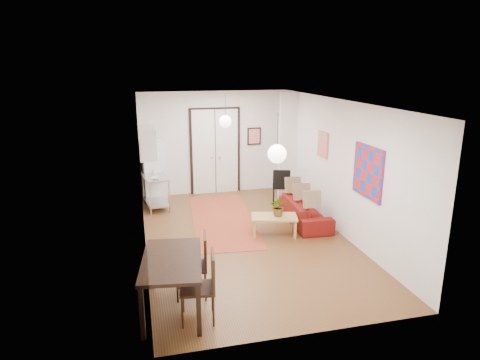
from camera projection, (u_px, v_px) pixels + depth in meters
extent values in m
plane|color=brown|center=(245.00, 238.00, 9.22)|extent=(7.00, 7.00, 0.00)
cube|color=white|center=(246.00, 102.00, 8.45)|extent=(4.20, 7.00, 0.02)
cube|color=white|center=(215.00, 143.00, 12.12)|extent=(4.20, 0.02, 2.90)
cube|color=white|center=(312.00, 237.00, 5.56)|extent=(4.20, 0.02, 2.90)
cube|color=white|center=(142.00, 179.00, 8.36)|extent=(0.02, 7.00, 2.90)
cube|color=white|center=(339.00, 167.00, 9.32)|extent=(0.02, 7.00, 2.90)
cube|color=white|center=(215.00, 152.00, 12.14)|extent=(1.44, 0.06, 2.50)
cube|color=white|center=(288.00, 146.00, 11.65)|extent=(0.50, 0.10, 2.90)
cube|color=silver|center=(147.00, 142.00, 9.68)|extent=(0.35, 1.00, 0.70)
cube|color=red|center=(368.00, 172.00, 8.09)|extent=(0.05, 1.00, 1.00)
cube|color=beige|center=(323.00, 145.00, 9.97)|extent=(0.05, 0.50, 0.60)
cube|color=red|center=(254.00, 136.00, 12.31)|extent=(0.40, 0.03, 0.50)
cube|color=olive|center=(140.00, 137.00, 10.11)|extent=(0.03, 0.44, 0.54)
sphere|color=white|center=(225.00, 121.00, 10.50)|extent=(0.30, 0.30, 0.30)
cylinder|color=black|center=(225.00, 105.00, 10.39)|extent=(0.01, 0.01, 0.50)
sphere|color=white|center=(277.00, 154.00, 6.75)|extent=(0.30, 0.30, 0.30)
cylinder|color=black|center=(278.00, 129.00, 6.65)|extent=(0.01, 0.01, 0.50)
cube|color=#AC432B|center=(222.00, 219.00, 10.28)|extent=(1.71, 3.86, 0.01)
imported|color=maroon|center=(305.00, 211.00, 10.03)|extent=(1.93, 0.84, 0.55)
cube|color=#A88B4F|center=(274.00, 217.00, 9.27)|extent=(1.08, 0.77, 0.04)
cube|color=#A88B4F|center=(258.00, 232.00, 9.02)|extent=(0.07, 0.07, 0.39)
cube|color=#A88B4F|center=(296.00, 228.00, 9.22)|extent=(0.07, 0.07, 0.39)
cube|color=#A88B4F|center=(252.00, 225.00, 9.43)|extent=(0.07, 0.07, 0.39)
cube|color=#A88B4F|center=(289.00, 221.00, 9.63)|extent=(0.07, 0.07, 0.39)
imported|color=#2C612E|center=(279.00, 206.00, 9.23)|extent=(0.45, 0.41, 0.42)
cube|color=#ADAFB2|center=(155.00, 177.00, 10.92)|extent=(0.70, 1.17, 0.04)
cube|color=#ADAFB2|center=(156.00, 201.00, 11.10)|extent=(0.66, 1.13, 0.03)
cylinder|color=#ADAFB2|center=(147.00, 199.00, 10.50)|extent=(0.04, 0.04, 0.83)
cylinder|color=#ADAFB2|center=(167.00, 197.00, 10.61)|extent=(0.04, 0.04, 0.83)
cylinder|color=#ADAFB2|center=(146.00, 187.00, 11.46)|extent=(0.04, 0.04, 0.83)
cylinder|color=#ADAFB2|center=(164.00, 186.00, 11.57)|extent=(0.04, 0.04, 0.83)
imported|color=silver|center=(156.00, 178.00, 10.63)|extent=(0.25, 0.25, 0.05)
imported|color=teal|center=(154.00, 170.00, 11.13)|extent=(0.10, 0.10, 0.18)
cube|color=white|center=(154.00, 171.00, 11.55)|extent=(0.66, 0.66, 1.65)
cube|color=black|center=(172.00, 260.00, 6.33)|extent=(1.06, 1.62, 0.05)
cube|color=black|center=(149.00, 315.00, 5.70)|extent=(0.07, 0.07, 0.78)
cube|color=black|center=(205.00, 308.00, 5.87)|extent=(0.07, 0.07, 0.78)
cube|color=black|center=(146.00, 268.00, 7.02)|extent=(0.07, 0.07, 0.78)
cube|color=black|center=(192.00, 263.00, 7.19)|extent=(0.07, 0.07, 0.78)
cube|color=#331B10|center=(191.00, 267.00, 6.82)|extent=(0.56, 0.54, 0.04)
cube|color=#331B10|center=(189.00, 245.00, 6.96)|extent=(0.10, 0.48, 0.52)
cylinder|color=#331B10|center=(180.00, 289.00, 6.63)|extent=(0.03, 0.03, 0.50)
cylinder|color=#331B10|center=(207.00, 286.00, 6.73)|extent=(0.03, 0.03, 0.50)
cylinder|color=#331B10|center=(177.00, 276.00, 7.04)|extent=(0.03, 0.03, 0.50)
cylinder|color=#331B10|center=(202.00, 273.00, 7.14)|extent=(0.03, 0.03, 0.50)
cube|color=#331B10|center=(197.00, 288.00, 6.16)|extent=(0.56, 0.54, 0.04)
cube|color=#331B10|center=(195.00, 264.00, 6.30)|extent=(0.10, 0.48, 0.52)
cylinder|color=#331B10|center=(185.00, 314.00, 5.97)|extent=(0.03, 0.03, 0.50)
cylinder|color=#331B10|center=(215.00, 310.00, 6.07)|extent=(0.03, 0.03, 0.50)
cylinder|color=#331B10|center=(182.00, 298.00, 6.39)|extent=(0.03, 0.03, 0.50)
cylinder|color=#331B10|center=(209.00, 294.00, 6.48)|extent=(0.03, 0.03, 0.50)
cube|color=black|center=(281.00, 187.00, 11.31)|extent=(0.56, 0.56, 0.04)
cube|color=black|center=(279.00, 175.00, 11.43)|extent=(0.44, 0.17, 0.48)
cylinder|color=black|center=(276.00, 198.00, 11.15)|extent=(0.03, 0.03, 0.48)
cylinder|color=black|center=(290.00, 197.00, 11.24)|extent=(0.03, 0.03, 0.48)
cylinder|color=black|center=(272.00, 194.00, 11.51)|extent=(0.03, 0.03, 0.48)
cylinder|color=black|center=(285.00, 193.00, 11.60)|extent=(0.03, 0.03, 0.48)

